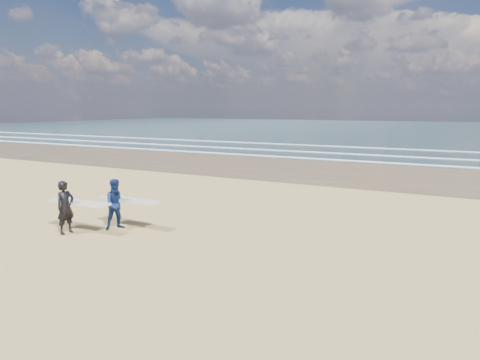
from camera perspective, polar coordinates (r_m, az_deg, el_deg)
The scene contains 2 objects.
surfer_near at distance 14.47m, azimuth -22.00°, elevation -3.31°, with size 2.22×0.98×1.68m.
surfer_far at distance 14.48m, azimuth -15.98°, elevation -3.07°, with size 2.21×1.15×1.65m.
Camera 1 is at (11.40, -8.72, 3.93)m, focal length 32.00 mm.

